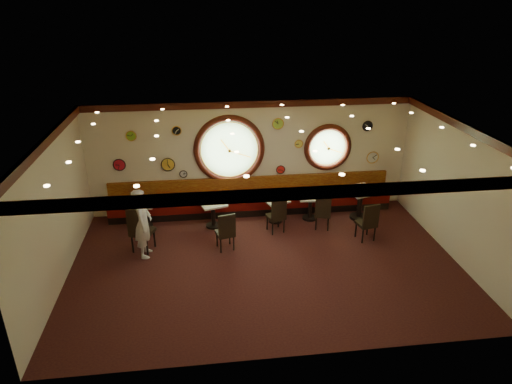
% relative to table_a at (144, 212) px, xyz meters
% --- Properties ---
extents(floor, '(9.00, 6.00, 0.00)m').
position_rel_table_a_xyz_m(floor, '(2.99, -2.20, -0.47)').
color(floor, black).
rests_on(floor, ground).
extents(ceiling, '(9.00, 6.00, 0.02)m').
position_rel_table_a_xyz_m(ceiling, '(2.99, -2.20, 2.73)').
color(ceiling, gold).
rests_on(ceiling, wall_back).
extents(wall_back, '(9.00, 0.02, 3.20)m').
position_rel_table_a_xyz_m(wall_back, '(2.99, 0.80, 1.13)').
color(wall_back, beige).
rests_on(wall_back, floor).
extents(wall_front, '(9.00, 0.02, 3.20)m').
position_rel_table_a_xyz_m(wall_front, '(2.99, -5.20, 1.13)').
color(wall_front, beige).
rests_on(wall_front, floor).
extents(wall_left, '(0.02, 6.00, 3.20)m').
position_rel_table_a_xyz_m(wall_left, '(-1.51, -2.20, 1.13)').
color(wall_left, beige).
rests_on(wall_left, floor).
extents(wall_right, '(0.02, 6.00, 3.20)m').
position_rel_table_a_xyz_m(wall_right, '(7.49, -2.20, 1.13)').
color(wall_right, beige).
rests_on(wall_right, floor).
extents(molding_back, '(9.00, 0.10, 0.18)m').
position_rel_table_a_xyz_m(molding_back, '(2.99, 0.75, 2.64)').
color(molding_back, '#3B120A').
rests_on(molding_back, wall_back).
extents(molding_front, '(9.00, 0.10, 0.18)m').
position_rel_table_a_xyz_m(molding_front, '(2.99, -5.15, 2.64)').
color(molding_front, '#3B120A').
rests_on(molding_front, wall_back).
extents(molding_left, '(0.10, 6.00, 0.18)m').
position_rel_table_a_xyz_m(molding_left, '(-1.46, -2.20, 2.64)').
color(molding_left, '#3B120A').
rests_on(molding_left, wall_back).
extents(molding_right, '(0.10, 6.00, 0.18)m').
position_rel_table_a_xyz_m(molding_right, '(7.44, -2.20, 2.64)').
color(molding_right, '#3B120A').
rests_on(molding_right, wall_back).
extents(banquette_base, '(8.00, 0.55, 0.20)m').
position_rel_table_a_xyz_m(banquette_base, '(2.99, 0.52, -0.37)').
color(banquette_base, black).
rests_on(banquette_base, floor).
extents(banquette_seat, '(8.00, 0.55, 0.30)m').
position_rel_table_a_xyz_m(banquette_seat, '(2.99, 0.52, -0.12)').
color(banquette_seat, '#560907').
rests_on(banquette_seat, banquette_base).
extents(banquette_back, '(8.00, 0.10, 0.55)m').
position_rel_table_a_xyz_m(banquette_back, '(2.99, 0.74, 0.28)').
color(banquette_back, '#651208').
rests_on(banquette_back, wall_back).
extents(porthole_left_glass, '(1.66, 0.02, 1.66)m').
position_rel_table_a_xyz_m(porthole_left_glass, '(2.39, 0.79, 1.38)').
color(porthole_left_glass, '#95CB7A').
rests_on(porthole_left_glass, wall_back).
extents(porthole_left_frame, '(1.98, 0.18, 1.98)m').
position_rel_table_a_xyz_m(porthole_left_frame, '(2.39, 0.78, 1.38)').
color(porthole_left_frame, '#3B120A').
rests_on(porthole_left_frame, wall_back).
extents(porthole_left_ring, '(1.61, 0.03, 1.61)m').
position_rel_table_a_xyz_m(porthole_left_ring, '(2.39, 0.75, 1.38)').
color(porthole_left_ring, gold).
rests_on(porthole_left_ring, wall_back).
extents(porthole_right_glass, '(1.10, 0.02, 1.10)m').
position_rel_table_a_xyz_m(porthole_right_glass, '(5.19, 0.79, 1.33)').
color(porthole_right_glass, '#95CB7A').
rests_on(porthole_right_glass, wall_back).
extents(porthole_right_frame, '(1.38, 0.18, 1.38)m').
position_rel_table_a_xyz_m(porthole_right_frame, '(5.19, 0.78, 1.33)').
color(porthole_right_frame, '#3B120A').
rests_on(porthole_right_frame, wall_back).
extents(porthole_right_ring, '(1.09, 0.03, 1.09)m').
position_rel_table_a_xyz_m(porthole_right_ring, '(5.19, 0.75, 1.33)').
color(porthole_right_ring, gold).
rests_on(porthole_right_ring, wall_back).
extents(wall_clock_0, '(0.28, 0.03, 0.28)m').
position_rel_table_a_xyz_m(wall_clock_0, '(6.29, 0.76, 1.93)').
color(wall_clock_0, black).
rests_on(wall_clock_0, wall_back).
extents(wall_clock_1, '(0.24, 0.03, 0.24)m').
position_rel_table_a_xyz_m(wall_clock_1, '(0.99, 0.76, 1.98)').
color(wall_clock_1, black).
rests_on(wall_clock_1, wall_back).
extents(wall_clock_2, '(0.26, 0.03, 0.26)m').
position_rel_table_a_xyz_m(wall_clock_2, '(-0.21, 0.76, 1.88)').
color(wall_clock_2, '#77B123').
rests_on(wall_clock_2, wall_back).
extents(wall_clock_3, '(0.20, 0.03, 0.20)m').
position_rel_table_a_xyz_m(wall_clock_3, '(1.09, 0.76, 0.73)').
color(wall_clock_3, white).
rests_on(wall_clock_3, wall_back).
extents(wall_clock_4, '(0.24, 0.03, 0.24)m').
position_rel_table_a_xyz_m(wall_clock_4, '(3.84, 0.76, 0.73)').
color(wall_clock_4, red).
rests_on(wall_clock_4, wall_back).
extents(wall_clock_5, '(0.30, 0.03, 0.30)m').
position_rel_table_a_xyz_m(wall_clock_5, '(3.74, 0.76, 2.08)').
color(wall_clock_5, '#94BC3A').
rests_on(wall_clock_5, wall_back).
extents(wall_clock_6, '(0.22, 0.03, 0.22)m').
position_rel_table_a_xyz_m(wall_clock_6, '(4.34, 0.76, 1.48)').
color(wall_clock_6, '#F2E050').
rests_on(wall_clock_6, wall_back).
extents(wall_clock_7, '(0.36, 0.03, 0.36)m').
position_rel_table_a_xyz_m(wall_clock_7, '(0.69, 0.76, 1.03)').
color(wall_clock_7, yellow).
rests_on(wall_clock_7, wall_back).
extents(wall_clock_8, '(0.32, 0.03, 0.32)m').
position_rel_table_a_xyz_m(wall_clock_8, '(-0.61, 0.76, 1.08)').
color(wall_clock_8, red).
rests_on(wall_clock_8, wall_back).
extents(wall_clock_9, '(0.34, 0.03, 0.34)m').
position_rel_table_a_xyz_m(wall_clock_9, '(6.54, 0.76, 0.98)').
color(wall_clock_9, silver).
rests_on(wall_clock_9, wall_back).
extents(table_a, '(0.78, 0.78, 0.74)m').
position_rel_table_a_xyz_m(table_a, '(0.00, 0.00, 0.00)').
color(table_a, black).
rests_on(table_a, floor).
extents(table_b, '(0.80, 0.80, 0.71)m').
position_rel_table_a_xyz_m(table_b, '(1.85, -0.20, -0.02)').
color(table_b, black).
rests_on(table_b, floor).
extents(table_c, '(0.79, 0.79, 0.68)m').
position_rel_table_a_xyz_m(table_c, '(3.56, -0.10, -0.04)').
color(table_c, black).
rests_on(table_c, floor).
extents(table_d, '(0.70, 0.70, 0.70)m').
position_rel_table_a_xyz_m(table_d, '(4.54, -0.07, -0.03)').
color(table_d, black).
rests_on(table_d, floor).
extents(table_e, '(1.00, 1.00, 0.88)m').
position_rel_table_a_xyz_m(table_e, '(5.93, -0.19, 0.08)').
color(table_e, black).
rests_on(table_e, floor).
extents(chair_a, '(0.65, 0.65, 0.74)m').
position_rel_table_a_xyz_m(chair_a, '(0.06, -1.30, 0.21)').
color(chair_a, black).
rests_on(chair_a, floor).
extents(chair_b, '(0.51, 0.51, 0.62)m').
position_rel_table_a_xyz_m(chair_b, '(2.12, -1.47, 0.11)').
color(chair_b, black).
rests_on(chair_b, floor).
extents(chair_c, '(0.53, 0.53, 0.63)m').
position_rel_table_a_xyz_m(chair_c, '(3.50, -0.74, 0.11)').
color(chair_c, black).
rests_on(chair_c, floor).
extents(chair_d, '(0.51, 0.51, 0.61)m').
position_rel_table_a_xyz_m(chair_d, '(4.73, -0.70, 0.10)').
color(chair_d, black).
rests_on(chair_d, floor).
extents(chair_e, '(0.51, 0.51, 0.65)m').
position_rel_table_a_xyz_m(chair_e, '(5.71, -1.44, 0.13)').
color(chair_e, black).
rests_on(chair_e, floor).
extents(condiment_a_salt, '(0.04, 0.04, 0.11)m').
position_rel_table_a_xyz_m(condiment_a_salt, '(-0.13, 0.08, 0.33)').
color(condiment_a_salt, silver).
rests_on(condiment_a_salt, table_a).
extents(condiment_b_salt, '(0.03, 0.03, 0.09)m').
position_rel_table_a_xyz_m(condiment_b_salt, '(1.77, -0.16, 0.29)').
color(condiment_b_salt, silver).
rests_on(condiment_b_salt, table_b).
extents(condiment_c_salt, '(0.04, 0.04, 0.10)m').
position_rel_table_a_xyz_m(condiment_c_salt, '(3.49, -0.03, 0.26)').
color(condiment_c_salt, silver).
rests_on(condiment_c_salt, table_c).
extents(condiment_d_salt, '(0.04, 0.04, 0.11)m').
position_rel_table_a_xyz_m(condiment_d_salt, '(4.44, 0.02, 0.29)').
color(condiment_d_salt, silver).
rests_on(condiment_d_salt, table_d).
extents(condiment_a_pepper, '(0.04, 0.04, 0.11)m').
position_rel_table_a_xyz_m(condiment_a_pepper, '(0.01, -0.02, 0.33)').
color(condiment_a_pepper, silver).
rests_on(condiment_a_pepper, table_a).
extents(condiment_b_pepper, '(0.04, 0.04, 0.11)m').
position_rel_table_a_xyz_m(condiment_b_pepper, '(1.86, -0.23, 0.30)').
color(condiment_b_pepper, silver).
rests_on(condiment_b_pepper, table_b).
extents(condiment_c_pepper, '(0.03, 0.03, 0.09)m').
position_rel_table_a_xyz_m(condiment_c_pepper, '(3.61, -0.15, 0.25)').
color(condiment_c_pepper, silver).
rests_on(condiment_c_pepper, table_c).
extents(condiment_d_pepper, '(0.03, 0.03, 0.10)m').
position_rel_table_a_xyz_m(condiment_d_pepper, '(4.57, -0.10, 0.28)').
color(condiment_d_pepper, silver).
rests_on(condiment_d_pepper, table_d).
extents(condiment_a_bottle, '(0.05, 0.05, 0.17)m').
position_rel_table_a_xyz_m(condiment_a_bottle, '(0.13, 0.08, 0.36)').
color(condiment_a_bottle, gold).
rests_on(condiment_a_bottle, table_a).
extents(condiment_b_bottle, '(0.04, 0.04, 0.14)m').
position_rel_table_a_xyz_m(condiment_b_bottle, '(1.96, -0.14, 0.31)').
color(condiment_b_bottle, gold).
rests_on(condiment_b_bottle, table_b).
extents(condiment_c_bottle, '(0.06, 0.06, 0.18)m').
position_rel_table_a_xyz_m(condiment_c_bottle, '(3.61, -0.03, 0.30)').
color(condiment_c_bottle, gold).
rests_on(condiment_c_bottle, table_c).
extents(condiment_d_bottle, '(0.05, 0.05, 0.15)m').
position_rel_table_a_xyz_m(condiment_d_bottle, '(4.59, 0.00, 0.31)').
color(condiment_d_bottle, yellow).
rests_on(condiment_d_bottle, table_d).
extents(condiment_e_salt, '(0.03, 0.03, 0.09)m').
position_rel_table_a_xyz_m(condiment_e_salt, '(5.88, -0.07, 0.45)').
color(condiment_e_salt, silver).
rests_on(condiment_e_salt, table_e).
extents(condiment_e_pepper, '(0.03, 0.03, 0.09)m').
position_rel_table_a_xyz_m(condiment_e_pepper, '(5.96, -0.26, 0.45)').
color(condiment_e_pepper, silver).
rests_on(condiment_e_pepper, table_e).
extents(condiment_e_bottle, '(0.05, 0.05, 0.15)m').
position_rel_table_a_xyz_m(condiment_e_bottle, '(5.98, -0.08, 0.48)').
color(condiment_e_bottle, orange).
rests_on(condiment_e_bottle, table_e).
extents(waiter, '(0.45, 0.65, 1.72)m').
position_rel_table_a_xyz_m(waiter, '(0.17, -1.44, 0.39)').
color(waiter, white).
rests_on(waiter, floor).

